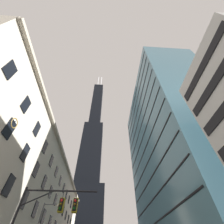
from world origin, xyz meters
name	(u,v)px	position (x,y,z in m)	size (l,w,h in m)	color
station_building	(21,206)	(-18.31, 28.34, 11.12)	(15.30, 68.69, 22.29)	beige
dark_skyscraper	(89,167)	(-11.39, 99.03, 55.38)	(24.70, 24.70, 193.86)	black
glass_office_midrise	(170,147)	(18.86, 24.99, 25.64)	(15.83, 38.38, 51.27)	teal
traffic_signal_mast	(48,214)	(-4.44, 4.04, 4.69)	(6.40, 0.63, 6.51)	black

